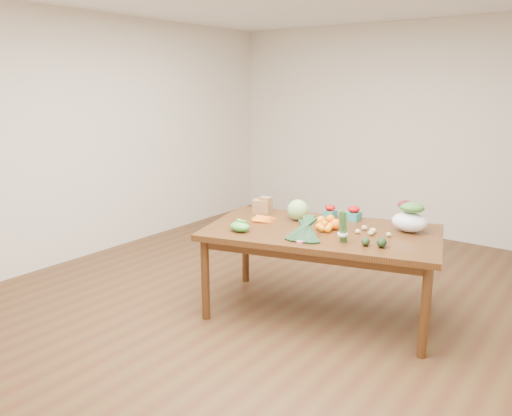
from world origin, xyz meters
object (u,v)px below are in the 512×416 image
Objects in this scene: salad_bag at (410,218)px; paper_bag at (262,205)px; kale_bunch at (304,230)px; asparagus_bundle at (343,226)px; mandarin_cluster at (325,225)px; dining_table at (320,272)px; cabbage at (298,210)px.

paper_bag is at bearing -170.56° from salad_bag.
asparagus_bundle is (0.27, 0.13, 0.05)m from kale_bunch.
mandarin_cluster is 0.33m from kale_bunch.
asparagus_bundle is at bearing 8.95° from kale_bunch.
dining_table is 6.53× the size of salad_bag.
salad_bag is (0.57, 0.71, 0.03)m from kale_bunch.
salad_bag is at bearing 16.34° from dining_table.
paper_bag is at bearing 151.89° from dining_table.
kale_bunch is at bearing -32.67° from paper_bag.
salad_bag reaches higher than kale_bunch.
kale_bunch is 1.60× the size of asparagus_bundle.
salad_bag reaches higher than cabbage.
paper_bag is at bearing 177.22° from cabbage.
asparagus_bundle reaches higher than dining_table.
salad_bag is at bearing 46.57° from asparagus_bundle.
salad_bag reaches higher than paper_bag.
mandarin_cluster is at bearing 127.12° from asparagus_bundle.
asparagus_bundle is at bearing -117.35° from salad_bag.
salad_bag reaches higher than dining_table.
paper_bag is 0.72× the size of salad_bag.
asparagus_bundle is at bearing -19.34° from paper_bag.
kale_bunch is at bearing -53.32° from cabbage.
kale_bunch is at bearing -90.68° from mandarin_cluster.
cabbage is 0.46× the size of kale_bunch.
cabbage is 1.03× the size of mandarin_cluster.
paper_bag is 0.41m from cabbage.
dining_table is 7.58× the size of asparagus_bundle.
paper_bag is 0.52× the size of kale_bunch.
mandarin_cluster is (0.77, -0.16, -0.03)m from paper_bag.
dining_table is 0.86m from salad_bag.
dining_table is at bearing 168.71° from mandarin_cluster.
cabbage is at bearing 141.03° from dining_table.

